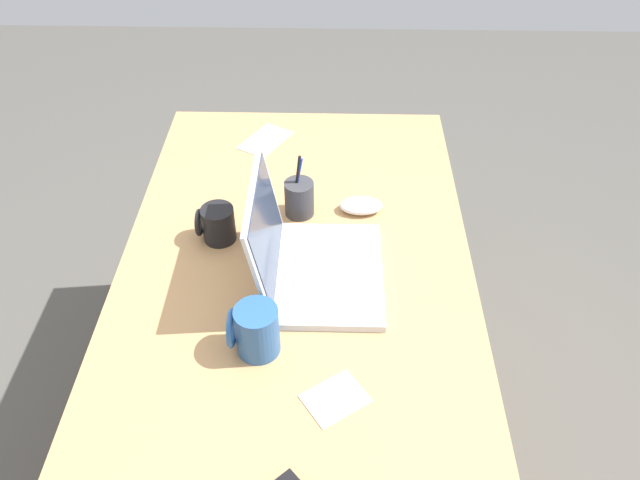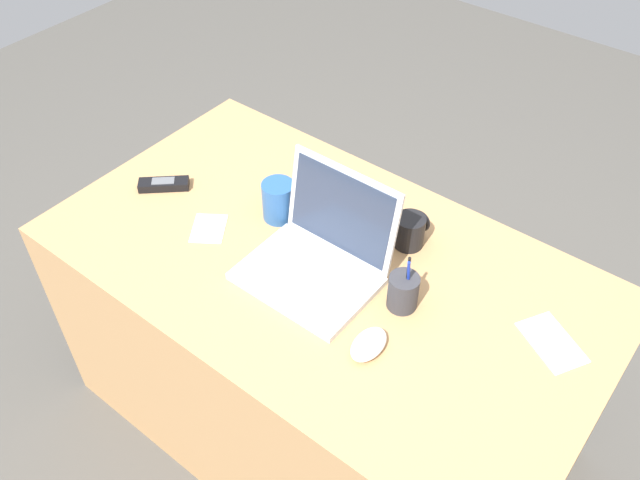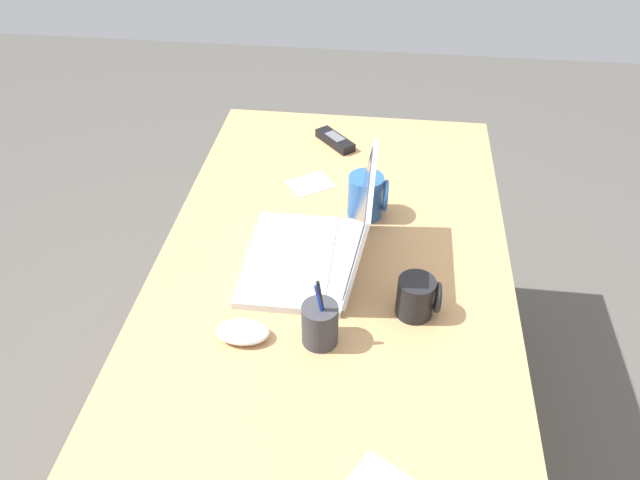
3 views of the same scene
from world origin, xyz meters
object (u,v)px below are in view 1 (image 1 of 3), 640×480
(coffee_mug_tall, at_px, (217,224))
(computer_mouse, at_px, (361,206))
(pen_holder, at_px, (298,198))
(coffee_mug_white, at_px, (255,330))
(laptop, at_px, (309,260))

(coffee_mug_tall, bearing_deg, computer_mouse, -71.79)
(computer_mouse, xyz_separation_m, pen_holder, (-0.01, 0.16, 0.03))
(coffee_mug_white, distance_m, coffee_mug_tall, 0.35)
(coffee_mug_white, xyz_separation_m, pen_holder, (0.43, -0.06, -0.01))
(coffee_mug_white, xyz_separation_m, coffee_mug_tall, (0.33, 0.12, -0.01))
(computer_mouse, relative_size, coffee_mug_tall, 1.20)
(laptop, height_order, coffee_mug_white, laptop)
(coffee_mug_white, bearing_deg, laptop, -25.13)
(coffee_mug_white, distance_m, pen_holder, 0.43)
(computer_mouse, distance_m, coffee_mug_white, 0.49)
(laptop, xyz_separation_m, computer_mouse, (0.23, -0.12, -0.03))
(computer_mouse, relative_size, pen_holder, 0.65)
(laptop, xyz_separation_m, pen_holder, (0.22, 0.04, -0.00))
(coffee_mug_tall, relative_size, pen_holder, 0.54)
(laptop, height_order, computer_mouse, laptop)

